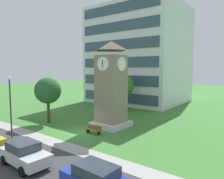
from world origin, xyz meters
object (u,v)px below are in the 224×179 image
object	(u,v)px
clock_tower	(111,89)
park_bench	(94,129)
tree_by_building	(48,91)
parked_car_silver	(25,154)
street_lamp	(10,100)
tree_near_tower	(122,86)

from	to	relation	value
clock_tower	park_bench	bearing A→B (deg)	-85.14
tree_by_building	clock_tower	bearing A→B (deg)	25.08
park_bench	clock_tower	bearing A→B (deg)	94.86
parked_car_silver	clock_tower	bearing A→B (deg)	96.80
park_bench	street_lamp	world-z (taller)	street_lamp
clock_tower	street_lamp	bearing A→B (deg)	-119.99
street_lamp	tree_by_building	distance (m)	6.19
clock_tower	parked_car_silver	distance (m)	12.46
street_lamp	park_bench	bearing A→B (deg)	46.24
street_lamp	tree_near_tower	size ratio (longest dim) A/B	1.02
street_lamp	tree_by_building	xyz separation A→B (m)	(-2.02, 5.84, 0.33)
clock_tower	street_lamp	size ratio (longest dim) A/B	1.64
clock_tower	parked_car_silver	xyz separation A→B (m)	(1.41, -11.85, -3.60)
clock_tower	parked_car_silver	bearing A→B (deg)	-83.20
clock_tower	park_bench	size ratio (longest dim) A/B	5.49
park_bench	tree_near_tower	bearing A→B (deg)	111.67
tree_by_building	street_lamp	bearing A→B (deg)	-70.88
park_bench	parked_car_silver	distance (m)	8.54
park_bench	street_lamp	size ratio (longest dim) A/B	0.30
street_lamp	tree_near_tower	bearing A→B (deg)	87.71
clock_tower	parked_car_silver	size ratio (longest dim) A/B	2.33
park_bench	tree_by_building	world-z (taller)	tree_by_building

